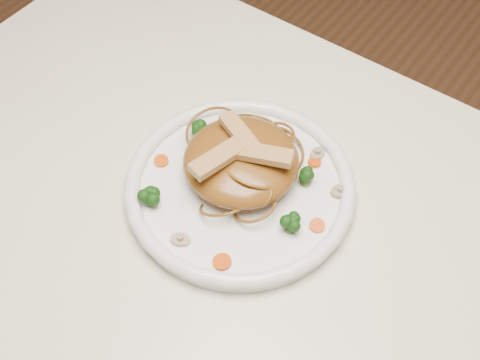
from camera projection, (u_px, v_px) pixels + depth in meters
The scene contains 19 objects.
table at pixel (257, 304), 0.84m from camera, with size 1.20×0.80×0.75m.
plate at pixel (240, 190), 0.82m from camera, with size 0.29×0.29×0.02m, color white.
noodle_mound at pixel (241, 161), 0.80m from camera, with size 0.15×0.15×0.05m, color brown.
chicken_a at pixel (264, 154), 0.77m from camera, with size 0.07×0.02×0.01m, color tan.
chicken_b at pixel (239, 133), 0.79m from camera, with size 0.07×0.02×0.01m, color tan.
chicken_c at pixel (218, 158), 0.76m from camera, with size 0.08×0.02×0.01m, color tan.
broccoli_0 at pixel (306, 176), 0.81m from camera, with size 0.03×0.03×0.03m, color #103C0C, non-canonical shape.
broccoli_1 at pixel (200, 131), 0.85m from camera, with size 0.03×0.03×0.03m, color #103C0C, non-canonical shape.
broccoli_2 at pixel (150, 196), 0.79m from camera, with size 0.02×0.02×0.03m, color #103C0C, non-canonical shape.
broccoli_3 at pixel (291, 223), 0.76m from camera, with size 0.03×0.03×0.03m, color #103C0C, non-canonical shape.
carrot_0 at pixel (314, 162), 0.84m from camera, with size 0.02×0.02×0.01m, color #CA3A07.
carrot_1 at pixel (161, 161), 0.84m from camera, with size 0.02×0.02×0.01m, color #CA3A07.
carrot_2 at pixel (317, 226), 0.78m from camera, with size 0.02×0.02×0.01m, color #CA3A07.
carrot_3 at pixel (240, 128), 0.87m from camera, with size 0.02×0.02×0.01m, color #CA3A07.
carrot_4 at pixel (222, 262), 0.75m from camera, with size 0.02×0.02×0.01m, color #CA3A07.
mushroom_0 at pixel (181, 240), 0.76m from camera, with size 0.02×0.02×0.01m, color tan.
mushroom_1 at pixel (340, 191), 0.81m from camera, with size 0.03×0.03×0.01m, color tan.
mushroom_2 at pixel (202, 134), 0.86m from camera, with size 0.02×0.02×0.01m, color tan.
mushroom_3 at pixel (317, 154), 0.84m from camera, with size 0.02×0.02×0.01m, color tan.
Camera 1 is at (0.20, -0.31, 1.42)m, focal length 47.33 mm.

